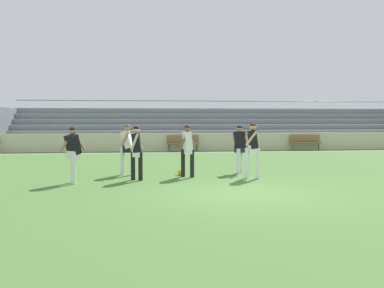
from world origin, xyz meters
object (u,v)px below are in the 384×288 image
(player_dark_wide_left, at_px, (137,148))
(player_white_deep_cover, at_px, (127,145))
(player_dark_wide_right, at_px, (253,145))
(soccer_ball, at_px, (180,172))
(bench_near_bin, at_px, (183,142))
(bench_far_right, at_px, (305,141))
(player_dark_on_ball, at_px, (73,150))
(bleacher_stand, at_px, (220,126))
(player_dark_overlapping, at_px, (240,145))
(player_white_dropping_back, at_px, (188,146))

(player_dark_wide_left, bearing_deg, player_white_deep_cover, 103.52)
(player_dark_wide_right, relative_size, soccer_ball, 7.83)
(bench_near_bin, distance_m, bench_far_right, 7.16)
(bench_far_right, relative_size, player_dark_on_ball, 1.11)
(bleacher_stand, xyz_separation_m, soccer_ball, (-3.81, -13.39, -1.22))
(player_dark_on_ball, bearing_deg, player_dark_overlapping, 18.29)
(player_white_deep_cover, bearing_deg, bench_near_bin, 74.05)
(player_dark_wide_left, distance_m, player_dark_wide_right, 3.58)
(player_dark_on_ball, relative_size, player_dark_overlapping, 1.00)
(bench_near_bin, xyz_separation_m, bench_far_right, (7.16, 0.00, 0.00))
(player_dark_on_ball, bearing_deg, player_white_dropping_back, 15.37)
(bleacher_stand, height_order, player_white_dropping_back, bleacher_stand)
(player_dark_overlapping, distance_m, player_dark_wide_right, 1.35)
(bleacher_stand, distance_m, bench_far_right, 5.55)
(player_white_dropping_back, relative_size, player_dark_wide_right, 0.97)
(bench_far_right, relative_size, player_dark_wide_left, 1.10)
(player_dark_on_ball, distance_m, player_dark_wide_right, 5.40)
(bench_far_right, xyz_separation_m, player_dark_wide_left, (-9.66, -11.11, 0.43))
(bleacher_stand, height_order, bench_far_right, bleacher_stand)
(player_white_deep_cover, height_order, soccer_ball, player_white_deep_cover)
(bench_near_bin, height_order, player_dark_overlapping, player_dark_overlapping)
(bench_far_right, bearing_deg, player_white_deep_cover, -135.39)
(player_dark_wide_left, bearing_deg, soccer_ball, 34.64)
(player_dark_wide_right, bearing_deg, bench_far_right, 61.37)
(bench_near_bin, bearing_deg, player_dark_on_ball, -110.49)
(player_dark_on_ball, bearing_deg, player_white_deep_cover, 48.63)
(bleacher_stand, xyz_separation_m, bench_far_right, (4.43, -3.26, -0.78))
(player_dark_wide_right, distance_m, soccer_ball, 2.55)
(player_dark_wide_left, xyz_separation_m, player_dark_on_ball, (-1.81, -0.42, -0.01))
(player_white_dropping_back, height_order, player_white_deep_cover, player_white_deep_cover)
(player_dark_on_ball, distance_m, player_white_deep_cover, 2.27)
(bleacher_stand, bearing_deg, soccer_ball, -105.89)
(bench_near_bin, bearing_deg, player_dark_overlapping, -84.26)
(player_white_deep_cover, xyz_separation_m, player_dark_overlapping, (3.79, 0.05, -0.03))
(bench_far_right, bearing_deg, player_dark_overlapping, -122.25)
(player_dark_overlapping, xyz_separation_m, soccer_ball, (-2.07, -0.35, -0.86))
(player_white_dropping_back, relative_size, player_white_deep_cover, 1.00)
(player_white_dropping_back, bearing_deg, player_white_deep_cover, 158.16)
(player_dark_overlapping, height_order, player_dark_wide_right, player_dark_wide_right)
(bench_near_bin, distance_m, player_white_dropping_back, 10.64)
(player_white_dropping_back, xyz_separation_m, player_dark_wide_left, (-1.60, -0.52, -0.02))
(player_dark_overlapping, distance_m, soccer_ball, 2.26)
(player_white_deep_cover, height_order, player_dark_overlapping, player_white_deep_cover)
(player_dark_on_ball, distance_m, player_dark_overlapping, 5.58)
(player_dark_overlapping, bearing_deg, player_white_deep_cover, -179.31)
(player_white_dropping_back, bearing_deg, player_dark_wide_left, -162.12)
(bleacher_stand, height_order, player_white_deep_cover, bleacher_stand)
(player_white_dropping_back, distance_m, player_dark_wide_right, 2.05)
(player_white_deep_cover, bearing_deg, player_dark_on_ball, -131.37)
(player_dark_on_ball, bearing_deg, soccer_ball, 23.46)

